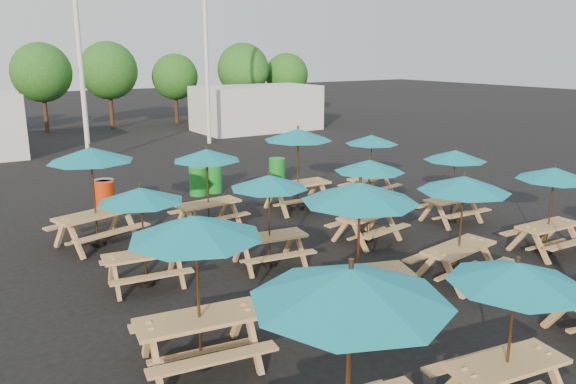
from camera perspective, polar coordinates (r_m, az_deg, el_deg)
ground at (r=13.49m, az=3.46°, el=-5.85°), size 120.00×120.00×0.00m
picnic_unit_0 at (r=5.76m, az=6.33°, el=-10.88°), size 2.41×2.41×2.55m
picnic_unit_1 at (r=8.11m, az=-9.34°, el=-4.55°), size 2.22×2.22×2.38m
picnic_unit_2 at (r=11.30m, az=-14.70°, el=-0.94°), size 1.87×1.87×2.05m
picnic_unit_3 at (r=14.00m, az=-19.37°, el=2.97°), size 2.48×2.48×2.44m
picnic_unit_4 at (r=7.64m, az=22.13°, el=-8.62°), size 1.95×1.95×2.09m
picnic_unit_5 at (r=9.62m, az=7.30°, el=-0.96°), size 2.58×2.58×2.48m
picnic_unit_6 at (r=11.99m, az=-1.93°, el=0.44°), size 1.91×1.91×2.07m
picnic_unit_7 at (r=14.73m, az=-8.25°, el=3.21°), size 1.91×1.91×2.16m
picnic_unit_9 at (r=11.67m, az=17.41°, el=0.10°), size 2.08×2.08×2.23m
picnic_unit_10 at (r=13.71m, az=8.26°, el=2.09°), size 1.96×1.96×2.08m
picnic_unit_11 at (r=16.34m, az=1.03°, el=5.29°), size 2.08×2.08×2.45m
picnic_unit_13 at (r=14.14m, az=25.39°, el=1.16°), size 1.77×1.77×2.06m
picnic_unit_14 at (r=15.80m, az=16.60°, el=3.12°), size 1.72×1.72×2.04m
picnic_unit_15 at (r=18.01m, az=8.48°, el=4.88°), size 1.97×1.97×2.05m
waste_bin_0 at (r=17.19m, az=-18.14°, el=-0.51°), size 0.58×0.58×0.93m
waste_bin_1 at (r=17.49m, az=-18.11°, el=-0.27°), size 0.58×0.58×0.93m
waste_bin_2 at (r=18.58m, az=-9.12°, el=1.09°), size 0.58×0.58×0.93m
waste_bin_3 at (r=18.89m, az=-7.56°, el=1.36°), size 0.58×0.58×0.93m
waste_bin_4 at (r=19.89m, az=-1.12°, el=2.13°), size 0.58×0.58×0.93m
mast_0 at (r=24.87m, az=-20.71°, el=16.50°), size 0.20×0.20×12.00m
mast_1 at (r=28.86m, az=-8.41°, el=16.78°), size 0.20×0.20×12.00m
event_tent_1 at (r=33.72m, az=-3.22°, el=8.51°), size 7.00×4.00×2.60m
tree_3 at (r=35.42m, az=-23.77°, el=11.05°), size 3.36×3.36×5.09m
tree_4 at (r=35.75m, az=-17.78°, el=11.66°), size 3.41×3.41×5.17m
tree_5 at (r=37.53m, az=-11.41°, el=11.39°), size 2.94×2.94×4.45m
tree_6 at (r=37.58m, az=-4.59°, el=12.32°), size 3.38×3.38×5.13m
tree_7 at (r=39.33m, az=-0.15°, el=11.81°), size 2.95×2.95×4.48m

